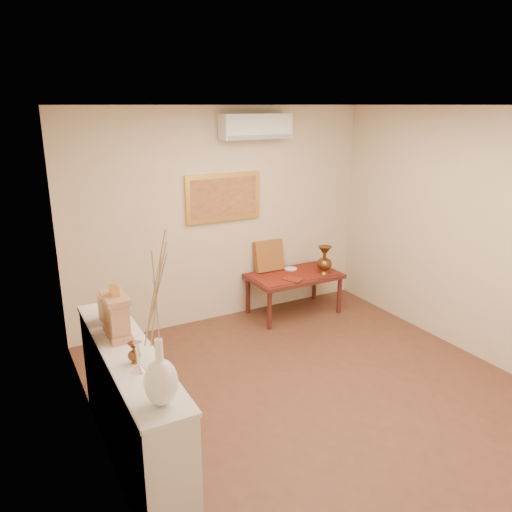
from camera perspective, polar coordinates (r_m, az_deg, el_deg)
floor at (r=5.03m, az=7.72°, el=-15.81°), size 4.50×4.50×0.00m
ceiling at (r=4.23m, az=9.22°, el=16.66°), size 4.50×4.50×0.00m
wall_back at (r=6.33m, az=-3.80°, el=4.53°), size 4.00×0.02×2.70m
wall_left at (r=3.68m, az=-17.65°, el=-5.53°), size 0.02×4.50×2.70m
wall_right at (r=5.83m, az=24.43°, el=1.96°), size 0.02×4.50×2.70m
white_vase at (r=2.92m, az=-11.22°, el=-7.39°), size 0.20×0.20×1.08m
candlestick at (r=3.49m, az=-13.31°, el=-11.14°), size 0.10×0.10×0.22m
brass_urn_small at (r=3.61m, az=-13.80°, el=-10.38°), size 0.09×0.09×0.20m
table_cloth at (r=6.62m, az=4.38°, el=-2.07°), size 1.14×0.59×0.01m
brass_urn_tall at (r=6.61m, az=7.84°, el=-0.12°), size 0.20×0.20×0.45m
plate at (r=6.80m, az=3.97°, el=-1.46°), size 0.17×0.17×0.01m
menu at (r=6.40m, az=4.22°, el=-2.64°), size 0.27×0.30×0.01m
cushion at (r=6.68m, az=1.46°, el=0.04°), size 0.41×0.18×0.42m
display_ledge at (r=4.10m, az=-14.06°, el=-16.30°), size 0.37×2.02×0.98m
mantel_clock at (r=4.01m, az=-15.66°, el=-6.50°), size 0.17×0.36×0.41m
wooden_chest at (r=4.31m, az=-16.39°, el=-5.60°), size 0.16×0.21×0.24m
low_table at (r=6.65m, az=4.37°, el=-2.63°), size 1.20×0.70×0.55m
painting at (r=6.25m, az=-3.74°, el=6.72°), size 1.00×0.06×0.60m
ac_unit at (r=6.24m, az=-0.03°, el=14.58°), size 0.90×0.25×0.30m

